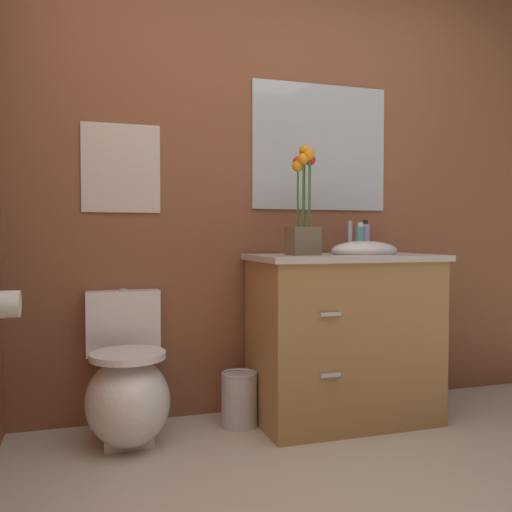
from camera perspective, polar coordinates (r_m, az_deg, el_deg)
The scene contains 10 objects.
wall_back at distance 3.11m, azimuth 4.60°, elevation 7.58°, with size 4.15×0.05×2.50m, color brown.
toilet at distance 2.67m, azimuth -13.27°, elevation -13.35°, with size 0.38×0.59×0.69m.
vanity_cabinet at distance 2.89m, azimuth 9.08°, elevation -8.12°, with size 0.94×0.56×1.04m.
flower_vase at distance 2.72m, azimuth 4.92°, elevation 4.02°, with size 0.14×0.14×0.55m.
soap_bottle at distance 2.91m, azimuth 10.81°, elevation 1.67°, with size 0.05×0.05×0.17m.
lotion_bottle at distance 3.04m, azimuth 11.30°, elevation 1.84°, with size 0.05×0.05×0.18m.
trash_bin at distance 2.83m, azimuth -1.76°, elevation -14.63°, with size 0.18×0.18×0.27m.
wall_poster at distance 2.86m, azimuth -13.86°, elevation 8.87°, with size 0.39×0.01×0.44m, color beige.
wall_mirror at distance 3.15m, azimuth 6.70°, elevation 11.17°, with size 0.80×0.01×0.70m, color #B2BCC6.
toilet_paper_roll at distance 2.41m, azimuth -24.63°, elevation -4.60°, with size 0.11×0.11×0.11m, color white.
Camera 1 is at (-0.97, -1.24, 0.95)m, focal length 38.43 mm.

